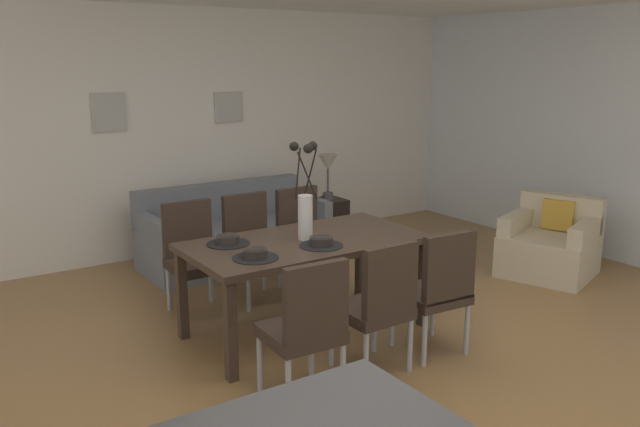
{
  "coord_description": "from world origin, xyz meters",
  "views": [
    {
      "loc": [
        -2.64,
        -3.42,
        2.07
      ],
      "look_at": [
        0.06,
        0.61,
        0.92
      ],
      "focal_mm": 36.85,
      "sensor_mm": 36.0,
      "label": 1
    }
  ],
  "objects_px": {
    "bowl_near_right": "(228,239)",
    "dining_chair_mid_left": "(438,286)",
    "dining_table": "(305,249)",
    "bowl_near_left": "(255,252)",
    "framed_picture_left": "(109,112)",
    "bowl_far_left": "(321,241)",
    "dining_chair_far_right": "(252,242)",
    "centerpiece_vase": "(305,203)",
    "framed_picture_center": "(229,107)",
    "dining_chair_mid_right": "(303,233)",
    "sofa": "(233,237)",
    "armchair": "(550,245)",
    "table_lamp": "(328,167)",
    "dining_chair_far_left": "(379,301)",
    "side_table": "(328,222)",
    "dining_chair_near_left": "(307,324)",
    "dining_chair_near_right": "(194,252)"
  },
  "relations": [
    {
      "from": "dining_table",
      "to": "bowl_near_left",
      "type": "bearing_deg",
      "value": -158.64
    },
    {
      "from": "armchair",
      "to": "framed_picture_left",
      "type": "relative_size",
      "value": 2.68
    },
    {
      "from": "centerpiece_vase",
      "to": "framed_picture_left",
      "type": "distance_m",
      "value": 2.71
    },
    {
      "from": "side_table",
      "to": "armchair",
      "type": "bearing_deg",
      "value": -60.07
    },
    {
      "from": "bowl_far_left",
      "to": "framed_picture_left",
      "type": "distance_m",
      "value": 2.97
    },
    {
      "from": "dining_chair_near_right",
      "to": "dining_chair_far_left",
      "type": "bearing_deg",
      "value": -72.09
    },
    {
      "from": "bowl_near_left",
      "to": "framed_picture_left",
      "type": "xyz_separation_m",
      "value": [
        -0.12,
        2.79,
        0.77
      ]
    },
    {
      "from": "dining_chair_far_left",
      "to": "centerpiece_vase",
      "type": "relative_size",
      "value": 1.25
    },
    {
      "from": "dining_chair_near_right",
      "to": "dining_chair_mid_right",
      "type": "bearing_deg",
      "value": -0.32
    },
    {
      "from": "dining_table",
      "to": "bowl_far_left",
      "type": "distance_m",
      "value": 0.24
    },
    {
      "from": "dining_chair_far_left",
      "to": "framed_picture_left",
      "type": "xyz_separation_m",
      "value": [
        -0.68,
        3.43,
        1.04
      ]
    },
    {
      "from": "dining_chair_near_left",
      "to": "dining_chair_far_right",
      "type": "bearing_deg",
      "value": 72.02
    },
    {
      "from": "dining_chair_near_left",
      "to": "dining_chair_far_left",
      "type": "relative_size",
      "value": 1.0
    },
    {
      "from": "bowl_far_left",
      "to": "dining_chair_mid_left",
      "type": "bearing_deg",
      "value": -49.59
    },
    {
      "from": "dining_chair_far_right",
      "to": "armchair",
      "type": "height_order",
      "value": "dining_chair_far_right"
    },
    {
      "from": "bowl_far_left",
      "to": "framed_picture_center",
      "type": "bearing_deg",
      "value": 76.77
    },
    {
      "from": "table_lamp",
      "to": "dining_chair_far_right",
      "type": "bearing_deg",
      "value": -145.41
    },
    {
      "from": "table_lamp",
      "to": "dining_chair_mid_right",
      "type": "bearing_deg",
      "value": -133.22
    },
    {
      "from": "armchair",
      "to": "framed_picture_center",
      "type": "distance_m",
      "value": 3.66
    },
    {
      "from": "bowl_far_left",
      "to": "centerpiece_vase",
      "type": "bearing_deg",
      "value": 89.75
    },
    {
      "from": "dining_chair_mid_right",
      "to": "framed_picture_center",
      "type": "bearing_deg",
      "value": 86.07
    },
    {
      "from": "bowl_near_right",
      "to": "dining_chair_mid_left",
      "type": "bearing_deg",
      "value": -44.43
    },
    {
      "from": "dining_chair_mid_right",
      "to": "table_lamp",
      "type": "height_order",
      "value": "table_lamp"
    },
    {
      "from": "dining_table",
      "to": "table_lamp",
      "type": "xyz_separation_m",
      "value": [
        1.55,
        1.95,
        0.23
      ]
    },
    {
      "from": "side_table",
      "to": "table_lamp",
      "type": "bearing_deg",
      "value": 90.0
    },
    {
      "from": "dining_chair_far_right",
      "to": "bowl_near_right",
      "type": "xyz_separation_m",
      "value": [
        -0.55,
        -0.68,
        0.27
      ]
    },
    {
      "from": "centerpiece_vase",
      "to": "dining_chair_far_left",
      "type": "bearing_deg",
      "value": -88.32
    },
    {
      "from": "bowl_far_left",
      "to": "dining_chair_far_left",
      "type": "bearing_deg",
      "value": -87.68
    },
    {
      "from": "table_lamp",
      "to": "armchair",
      "type": "relative_size",
      "value": 0.5
    },
    {
      "from": "framed_picture_left",
      "to": "bowl_far_left",
      "type": "bearing_deg",
      "value": -76.77
    },
    {
      "from": "dining_chair_far_right",
      "to": "sofa",
      "type": "xyz_separation_m",
      "value": [
        0.31,
        1.01,
        -0.23
      ]
    },
    {
      "from": "centerpiece_vase",
      "to": "sofa",
      "type": "relative_size",
      "value": 0.4
    },
    {
      "from": "framed_picture_left",
      "to": "framed_picture_center",
      "type": "relative_size",
      "value": 1.13
    },
    {
      "from": "dining_chair_far_right",
      "to": "sofa",
      "type": "distance_m",
      "value": 1.08
    },
    {
      "from": "sofa",
      "to": "armchair",
      "type": "xyz_separation_m",
      "value": [
        2.43,
        -2.05,
        0.01
      ]
    },
    {
      "from": "dining_chair_mid_left",
      "to": "table_lamp",
      "type": "relative_size",
      "value": 1.8
    },
    {
      "from": "dining_chair_far_right",
      "to": "framed_picture_left",
      "type": "xyz_separation_m",
      "value": [
        -0.67,
        1.69,
        1.04
      ]
    },
    {
      "from": "sofa",
      "to": "dining_table",
      "type": "bearing_deg",
      "value": -99.73
    },
    {
      "from": "centerpiece_vase",
      "to": "framed_picture_center",
      "type": "distance_m",
      "value": 2.71
    },
    {
      "from": "dining_chair_mid_right",
      "to": "sofa",
      "type": "distance_m",
      "value": 1.07
    },
    {
      "from": "dining_chair_mid_left",
      "to": "bowl_near_left",
      "type": "xyz_separation_m",
      "value": [
        -1.09,
        0.65,
        0.27
      ]
    },
    {
      "from": "dining_table",
      "to": "dining_chair_near_right",
      "type": "relative_size",
      "value": 1.96
    },
    {
      "from": "dining_chair_far_left",
      "to": "sofa",
      "type": "height_order",
      "value": "dining_chair_far_left"
    },
    {
      "from": "dining_chair_mid_right",
      "to": "table_lamp",
      "type": "relative_size",
      "value": 1.8
    },
    {
      "from": "dining_chair_near_right",
      "to": "side_table",
      "type": "distance_m",
      "value": 2.35
    },
    {
      "from": "dining_chair_mid_right",
      "to": "sofa",
      "type": "relative_size",
      "value": 0.5
    },
    {
      "from": "bowl_near_right",
      "to": "sofa",
      "type": "distance_m",
      "value": 1.96
    },
    {
      "from": "dining_chair_far_left",
      "to": "dining_chair_mid_right",
      "type": "xyz_separation_m",
      "value": [
        0.51,
        1.73,
        0.0
      ]
    },
    {
      "from": "bowl_near_right",
      "to": "bowl_far_left",
      "type": "distance_m",
      "value": 0.69
    },
    {
      "from": "bowl_near_left",
      "to": "armchair",
      "type": "distance_m",
      "value": 3.33
    }
  ]
}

